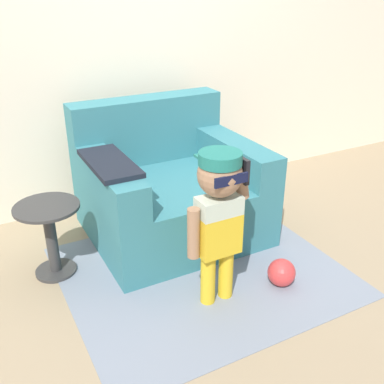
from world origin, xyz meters
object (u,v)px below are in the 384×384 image
person_child (219,206)px  toy_ball (282,273)px  armchair (168,189)px  side_table (50,233)px

person_child → toy_ball: (0.40, -0.07, -0.50)m
armchair → side_table: 0.85m
side_table → toy_ball: side_table is taller
armchair → toy_ball: (0.30, -0.90, -0.23)m
person_child → side_table: size_ratio=1.92×
side_table → toy_ball: 1.37m
toy_ball → armchair: bearing=108.3°
person_child → toy_ball: size_ratio=5.34×
armchair → person_child: 0.88m
armchair → toy_ball: bearing=-71.7°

